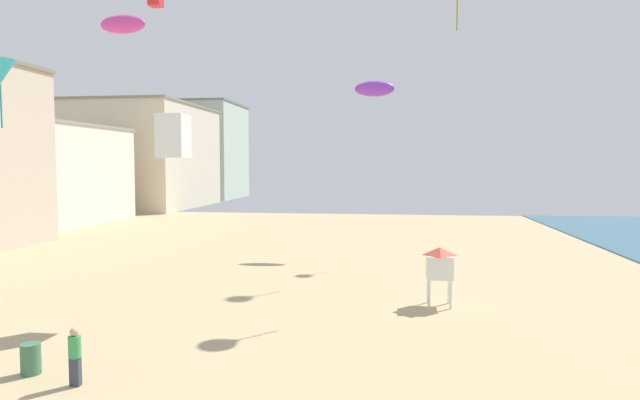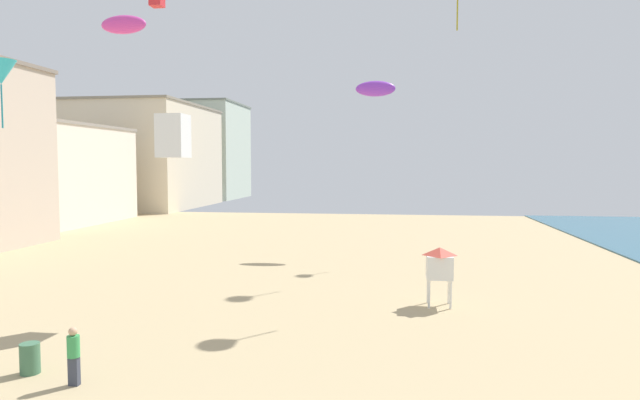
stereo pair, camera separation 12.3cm
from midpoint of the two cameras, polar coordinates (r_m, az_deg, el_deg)
The scene contains 10 objects.
boardwalk_hotel_mid at distance 62.59m, azimuth -26.34°, elevation 2.40°, with size 11.07×17.09×10.13m.
boardwalk_hotel_far at distance 82.13m, azimuth -17.50°, elevation 4.35°, with size 15.61×21.48×14.43m.
boardwalk_hotel_distant at distance 101.00m, azimuth -12.51°, elevation 4.98°, with size 15.59×15.74×16.84m.
kite_flyer at distance 17.14m, azimuth -24.00°, elevation -14.28°, with size 0.34×0.34×1.64m.
lifeguard_stand at distance 24.38m, azimuth 12.43°, elevation -6.47°, with size 1.10×1.10×2.55m.
beach_trash_bin at distance 18.73m, azimuth -27.70°, elevation -14.34°, with size 0.56×0.56×0.90m, color #3D6B4C.
kite_purple_parafoil at distance 39.77m, azimuth 5.86°, elevation 11.41°, with size 2.81×0.78×1.09m.
kite_white_box at distance 23.23m, azimuth -14.84°, elevation 6.43°, with size 1.12×1.12×1.75m.
kite_cyan_delta_2 at distance 28.38m, azimuth -30.10°, elevation 11.39°, with size 1.31×1.31×2.98m.
kite_magenta_parafoil at distance 32.49m, azimuth -19.59°, elevation 16.76°, with size 2.53×0.70×0.98m.
Camera 2 is at (6.04, -6.87, 6.14)m, focal length 30.85 mm.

